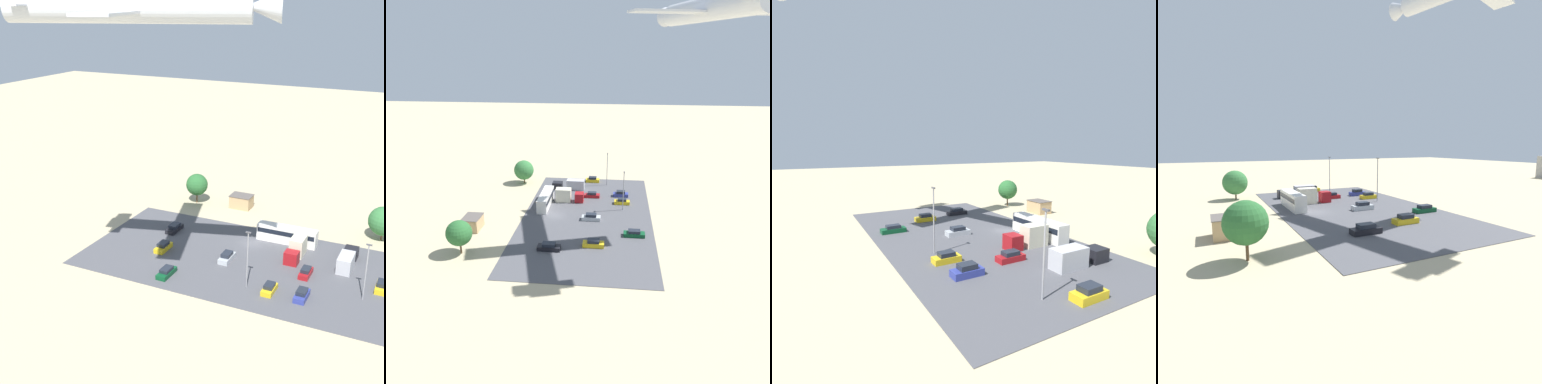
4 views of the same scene
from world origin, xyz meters
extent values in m
plane|color=tan|center=(0.00, 0.00, 0.00)|extent=(400.00, 400.00, 0.00)
cube|color=#4C4C51|center=(0.00, 7.92, 0.04)|extent=(56.79, 30.88, 0.08)
cube|color=tan|center=(9.05, -17.28, 1.46)|extent=(4.77, 3.64, 2.92)
cube|color=#59514C|center=(9.05, -17.28, 2.98)|extent=(5.01, 3.88, 0.12)
cube|color=silver|center=(-6.01, -3.36, 1.76)|extent=(11.87, 2.46, 3.36)
cube|color=black|center=(-6.01, -3.36, 2.37)|extent=(11.39, 2.50, 0.94)
cube|color=gold|center=(14.41, 10.39, 0.54)|extent=(1.86, 4.41, 0.92)
cube|color=#1E232D|center=(14.41, 10.39, 1.34)|extent=(1.57, 2.47, 0.68)
cube|color=gold|center=(-9.01, 16.39, 0.52)|extent=(1.79, 4.01, 0.88)
cube|color=#1E232D|center=(-9.01, 16.39, 1.28)|extent=(1.51, 2.25, 0.64)
cube|color=maroon|center=(-12.96, 8.23, 0.51)|extent=(1.73, 4.19, 0.86)
cube|color=#1E232D|center=(-12.96, 8.23, 1.25)|extent=(1.45, 2.35, 0.63)
cube|color=navy|center=(-14.37, 16.06, 0.55)|extent=(1.84, 4.12, 0.94)
cube|color=#1E232D|center=(-14.37, 16.06, 1.37)|extent=(1.55, 2.31, 0.69)
cube|color=black|center=(16.69, 1.51, 0.53)|extent=(1.95, 4.70, 0.89)
cube|color=#1E232D|center=(16.69, 1.51, 1.30)|extent=(1.64, 2.63, 0.65)
cube|color=#0C4723|center=(9.00, 18.93, 0.50)|extent=(1.86, 4.60, 0.84)
cube|color=#1E232D|center=(9.00, 18.93, 1.23)|extent=(1.56, 2.58, 0.62)
cube|color=#ADB2B7|center=(1.68, 9.03, 0.54)|extent=(1.87, 4.45, 0.92)
cube|color=#1E232D|center=(1.68, 9.03, 1.34)|extent=(1.57, 2.49, 0.68)
cube|color=gold|center=(-25.64, 7.55, 0.56)|extent=(1.87, 4.08, 0.95)
cube|color=#1E232D|center=(-25.64, 7.55, 1.38)|extent=(1.57, 2.29, 0.70)
cube|color=black|center=(-18.75, -2.24, 1.07)|extent=(2.46, 2.81, 1.99)
cube|color=#B2B2B7|center=(-18.75, 3.06, 1.50)|extent=(2.46, 4.99, 2.84)
cube|color=maroon|center=(-9.42, 5.07, 1.31)|extent=(2.50, 2.25, 2.46)
cube|color=beige|center=(-9.42, 0.82, 1.84)|extent=(2.50, 4.00, 3.51)
cylinder|color=brown|center=(-22.72, -13.06, 0.96)|extent=(0.36, 0.36, 1.91)
sphere|color=#337038|center=(-22.72, -13.06, 4.12)|extent=(5.89, 5.89, 5.89)
cylinder|color=brown|center=(19.77, -15.72, 1.28)|extent=(0.36, 0.36, 2.56)
sphere|color=#28602D|center=(19.77, -15.72, 4.49)|extent=(5.14, 5.14, 5.14)
cylinder|color=gray|center=(-5.03, 16.54, 5.02)|extent=(0.20, 0.20, 9.88)
cube|color=#4C4C51|center=(-5.03, 16.54, 10.14)|extent=(0.90, 0.28, 0.20)
cylinder|color=gray|center=(-23.30, 11.94, 4.85)|extent=(0.20, 0.20, 9.55)
cube|color=#4C4C51|center=(-23.30, 11.94, 9.81)|extent=(0.90, 0.28, 0.20)
cylinder|color=silver|center=(7.98, 30.03, 44.88)|extent=(32.45, 13.50, 4.23)
cone|color=silver|center=(-8.85, 24.94, 44.88)|extent=(5.62, 5.19, 4.02)
cube|color=silver|center=(7.98, 30.03, 44.24)|extent=(12.87, 29.42, 0.36)
camera|label=1|loc=(-31.80, 91.58, 45.90)|focal=50.00mm
camera|label=2|loc=(82.52, 14.29, 38.22)|focal=35.00mm
camera|label=3|loc=(-45.31, 33.42, 16.17)|focal=28.00mm
camera|label=4|loc=(54.41, -19.45, 13.17)|focal=28.00mm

